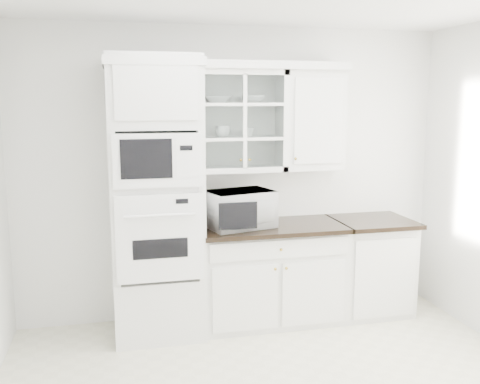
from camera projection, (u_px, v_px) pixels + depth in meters
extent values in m
cube|color=white|center=(234.00, 174.00, 5.01)|extent=(4.00, 0.02, 2.70)
cube|color=silver|center=(156.00, 199.00, 4.56)|extent=(0.76, 0.65, 2.40)
cube|color=white|center=(160.00, 238.00, 4.28)|extent=(0.70, 0.03, 0.72)
cube|color=black|center=(160.00, 249.00, 4.28)|extent=(0.44, 0.01, 0.16)
cube|color=white|center=(158.00, 161.00, 4.18)|extent=(0.70, 0.03, 0.43)
cube|color=black|center=(146.00, 159.00, 4.14)|extent=(0.40, 0.01, 0.31)
cube|color=silver|center=(270.00, 275.00, 4.94)|extent=(1.30, 0.60, 0.88)
cube|color=black|center=(272.00, 227.00, 4.83)|extent=(1.32, 0.67, 0.04)
cube|color=silver|center=(369.00, 267.00, 5.17)|extent=(0.70, 0.60, 0.88)
cube|color=black|center=(373.00, 222.00, 5.06)|extent=(0.72, 0.67, 0.04)
cube|color=silver|center=(241.00, 121.00, 4.78)|extent=(0.80, 0.33, 0.90)
cube|color=silver|center=(241.00, 138.00, 4.80)|extent=(0.74, 0.29, 0.02)
cube|color=silver|center=(241.00, 104.00, 4.75)|extent=(0.74, 0.29, 0.02)
cube|color=silver|center=(312.00, 120.00, 4.93)|extent=(0.55, 0.33, 0.90)
cube|color=white|center=(230.00, 65.00, 4.65)|extent=(2.14, 0.38, 0.07)
imported|color=white|center=(239.00, 209.00, 4.74)|extent=(0.67, 0.60, 0.33)
imported|color=white|center=(218.00, 100.00, 4.68)|extent=(0.30, 0.30, 0.06)
imported|color=white|center=(253.00, 99.00, 4.79)|extent=(0.26, 0.26, 0.07)
imported|color=white|center=(222.00, 131.00, 4.75)|extent=(0.16, 0.16, 0.10)
imported|color=white|center=(249.00, 132.00, 4.81)|extent=(0.10, 0.10, 0.08)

